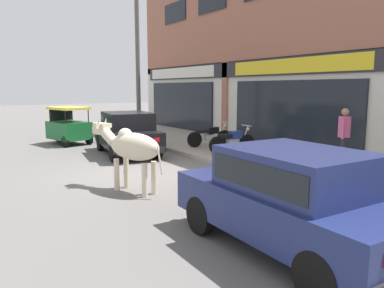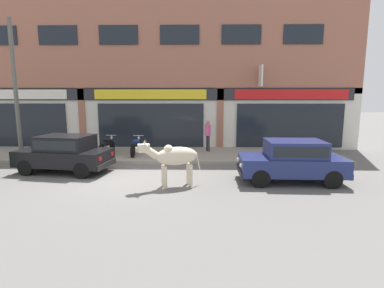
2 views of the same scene
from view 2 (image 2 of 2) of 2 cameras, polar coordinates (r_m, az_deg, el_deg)
name	(u,v)px [view 2 (image 2 of 2)]	position (r m, az deg, el deg)	size (l,w,h in m)	color
ground_plane	(127,178)	(11.28, -12.34, -6.30)	(90.00, 90.00, 0.00)	#605E5B
sidewalk	(146,154)	(15.17, -8.79, -1.96)	(19.00, 3.79, 0.14)	gray
shop_building	(150,59)	(17.14, -7.92, 15.70)	(23.00, 1.40, 10.27)	#9E604C
cow	(174,157)	(9.79, -3.46, -2.41)	(2.06, 1.05, 1.61)	beige
car_0	(65,152)	(12.65, -23.04, -1.38)	(3.78, 2.13, 1.46)	black
car_1	(292,159)	(10.90, 18.56, -2.72)	(3.65, 1.70, 1.46)	black
motorcycle_0	(107,146)	(15.18, -15.96, -0.45)	(0.53, 1.81, 0.88)	black
motorcycle_1	(136,147)	(14.71, -10.65, -0.55)	(0.52, 1.81, 0.88)	black
pedestrian	(208,132)	(15.33, 3.06, 2.24)	(0.32, 0.46, 1.60)	#2D2D33
utility_pole	(16,91)	(15.29, -30.56, 8.72)	(0.18, 0.18, 6.09)	#595651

